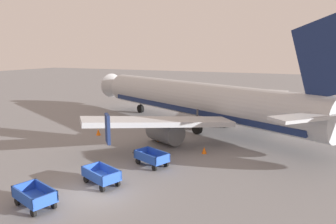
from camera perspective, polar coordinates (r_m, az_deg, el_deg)
name	(u,v)px	position (r m, az deg, el deg)	size (l,w,h in m)	color
ground_plane	(95,192)	(19.82, -13.27, -14.11)	(220.00, 220.00, 0.00)	slate
airplane	(202,101)	(34.03, 6.24, 2.07)	(35.48, 29.16, 11.34)	#B2B7BC
baggage_cart_second_in_row	(35,196)	(18.92, -23.23, -14.00)	(3.61, 2.06, 1.07)	#234CB2
baggage_cart_third_in_row	(101,175)	(20.55, -12.13, -11.29)	(3.58, 2.20, 1.07)	#234CB2
baggage_cart_fourth_in_row	(152,158)	(23.29, -3.02, -8.34)	(3.57, 2.23, 1.07)	#234CB2
traffic_cone_near_plane	(98,132)	(32.27, -12.63, -3.60)	(0.48, 0.48, 0.63)	orange
traffic_cone_mid_apron	(204,150)	(26.14, 6.64, -6.96)	(0.42, 0.42, 0.56)	orange
traffic_cone_by_carts	(160,137)	(29.47, -1.51, -4.63)	(0.56, 0.56, 0.73)	orange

